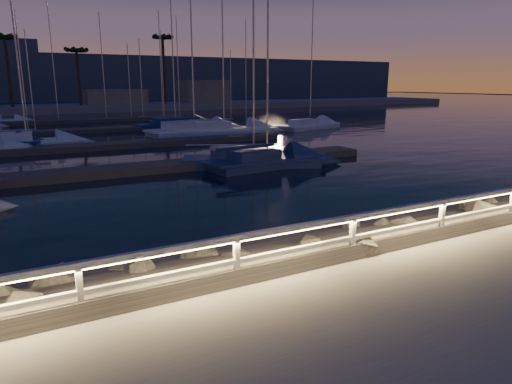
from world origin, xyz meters
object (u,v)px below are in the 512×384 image
sailboat_k (174,124)px  sailboat_f (24,142)px  sailboat_g (192,130)px  guard_rail (413,215)px  sailboat_h (221,129)px  sailboat_l (308,125)px  sailboat_c (264,160)px  sailboat_d (250,159)px

sailboat_k → sailboat_f: bearing=-149.8°
sailboat_f → sailboat_g: bearing=10.5°
sailboat_f → sailboat_k: size_ratio=0.92×
sailboat_f → guard_rail: bearing=-73.4°
sailboat_h → sailboat_l: (9.87, 0.24, -0.05)m
sailboat_c → sailboat_h: sailboat_h is taller
sailboat_d → sailboat_k: size_ratio=0.99×
sailboat_d → sailboat_f: size_ratio=1.08×
sailboat_f → sailboat_h: sailboat_h is taller
guard_rail → sailboat_c: bearing=75.5°
sailboat_k → guard_rail: bearing=-100.9°
guard_rail → sailboat_l: bearing=59.4°
sailboat_d → sailboat_h: size_ratio=0.87×
guard_rail → sailboat_c: sailboat_c is taller
sailboat_l → guard_rail: bearing=-135.0°
sailboat_g → sailboat_h: sailboat_g is taller
sailboat_h → sailboat_f: bearing=-163.3°
guard_rail → sailboat_l: sailboat_l is taller
sailboat_g → sailboat_l: size_ratio=1.20×
guard_rail → sailboat_f: 30.45m
sailboat_d → sailboat_h: sailboat_h is taller
sailboat_c → sailboat_k: size_ratio=0.92×
sailboat_f → sailboat_k: sailboat_k is taller
sailboat_c → sailboat_d: (-0.51, 0.76, -0.00)m
sailboat_g → sailboat_k: bearing=76.4°
sailboat_f → sailboat_h: (16.37, 1.43, 0.02)m
sailboat_c → sailboat_k: (2.64, 23.95, 0.02)m
sailboat_h → sailboat_l: sailboat_h is taller
sailboat_c → sailboat_f: (-11.57, 15.18, 0.02)m
sailboat_h → sailboat_c: bearing=-94.4°
sailboat_k → sailboat_g: bearing=-95.3°
sailboat_f → sailboat_k: (14.21, 8.77, 0.00)m
sailboat_c → sailboat_d: sailboat_d is taller
sailboat_d → sailboat_h: (5.31, 15.85, 0.04)m
sailboat_f → sailboat_c: bearing=-51.1°
sailboat_f → sailboat_g: 13.93m
sailboat_f → sailboat_d: bearing=-50.9°
sailboat_f → sailboat_g: sailboat_g is taller
sailboat_f → sailboat_k: bearing=33.3°
guard_rail → sailboat_d: bearing=78.0°
sailboat_c → sailboat_g: sailboat_g is taller
guard_rail → sailboat_c: size_ratio=3.52×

